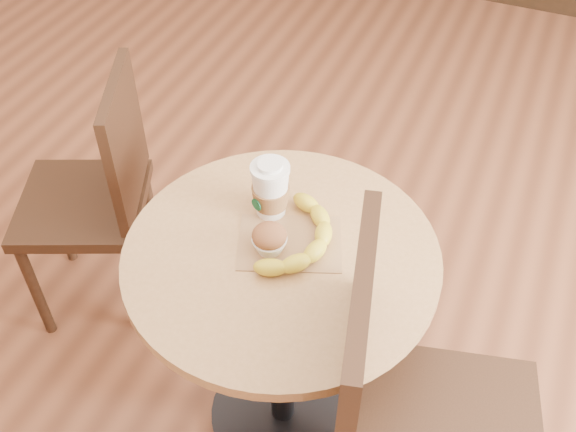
% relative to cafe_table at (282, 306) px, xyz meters
% --- Properties ---
extents(cafe_table, '(0.74, 0.74, 0.75)m').
position_rel_cafe_table_xyz_m(cafe_table, '(0.00, 0.00, 0.00)').
color(cafe_table, black).
rests_on(cafe_table, ground).
extents(chair_left, '(0.51, 0.51, 0.88)m').
position_rel_cafe_table_xyz_m(chair_left, '(-0.72, 0.22, -0.06)').
color(chair_left, '#311E11').
rests_on(chair_left, ground).
extents(chair_right, '(0.55, 0.55, 1.03)m').
position_rel_cafe_table_xyz_m(chair_right, '(0.38, -0.20, 0.02)').
color(chair_right, '#311E11').
rests_on(chair_right, ground).
extents(kraft_bag, '(0.29, 0.25, 0.00)m').
position_rel_cafe_table_xyz_m(kraft_bag, '(0.01, 0.03, 0.20)').
color(kraft_bag, '#966F48').
rests_on(kraft_bag, cafe_table).
extents(coffee_cup, '(0.09, 0.10, 0.16)m').
position_rel_cafe_table_xyz_m(coffee_cup, '(-0.08, 0.11, 0.27)').
color(coffee_cup, white).
rests_on(coffee_cup, cafe_table).
extents(muffin, '(0.08, 0.08, 0.07)m').
position_rel_cafe_table_xyz_m(muffin, '(-0.03, -0.01, 0.24)').
color(muffin, white).
rests_on(muffin, kraft_bag).
extents(banana, '(0.18, 0.31, 0.04)m').
position_rel_cafe_table_xyz_m(banana, '(0.04, 0.04, 0.23)').
color(banana, gold).
rests_on(banana, kraft_bag).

